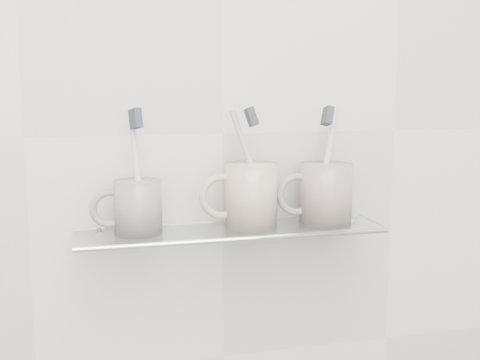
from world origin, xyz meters
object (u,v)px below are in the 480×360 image
object	(u,v)px
shelf_glass	(231,231)
mug_center	(251,195)
mug_left	(138,207)
mug_right	(326,193)

from	to	relation	value
shelf_glass	mug_center	world-z (taller)	mug_center
mug_left	shelf_glass	bearing A→B (deg)	-15.35
mug_center	mug_left	bearing A→B (deg)	168.39
mug_center	mug_right	bearing A→B (deg)	-11.61
shelf_glass	mug_center	xyz separation A→B (m)	(0.03, 0.00, 0.06)
shelf_glass	mug_right	bearing A→B (deg)	1.73
mug_center	mug_right	world-z (taller)	mug_center
shelf_glass	mug_right	distance (m)	0.17
mug_left	mug_right	world-z (taller)	mug_right
mug_left	mug_right	distance (m)	0.32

